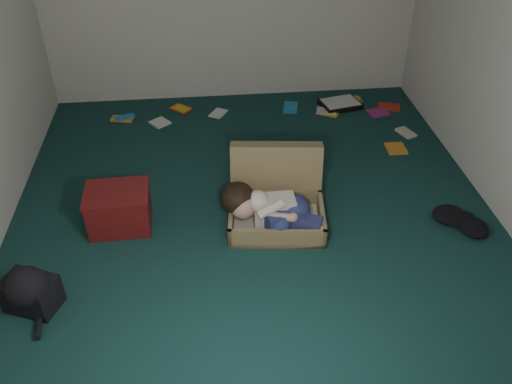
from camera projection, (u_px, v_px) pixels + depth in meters
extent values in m
plane|color=#133634|center=(254.00, 215.00, 4.51)|extent=(4.50, 4.50, 0.00)
plane|color=silver|center=(318.00, 324.00, 1.94)|extent=(4.50, 0.00, 4.50)
cube|color=olive|center=(276.00, 218.00, 4.35)|extent=(0.81, 0.62, 0.17)
cube|color=beige|center=(276.00, 222.00, 4.37)|extent=(0.74, 0.55, 0.02)
cube|color=olive|center=(276.00, 174.00, 4.52)|extent=(0.78, 0.32, 0.56)
cube|color=silver|center=(274.00, 210.00, 4.27)|extent=(0.33, 0.19, 0.24)
sphere|color=tan|center=(243.00, 206.00, 4.21)|extent=(0.21, 0.21, 0.21)
ellipsoid|color=black|center=(238.00, 198.00, 4.23)|extent=(0.27, 0.29, 0.24)
ellipsoid|color=navy|center=(295.00, 210.00, 4.28)|extent=(0.25, 0.29, 0.24)
cube|color=navy|center=(284.00, 220.00, 4.19)|extent=(0.31, 0.21, 0.15)
cube|color=navy|center=(305.00, 224.00, 4.20)|extent=(0.29, 0.23, 0.12)
sphere|color=white|center=(318.00, 223.00, 4.23)|extent=(0.12, 0.12, 0.12)
sphere|color=white|center=(318.00, 231.00, 4.18)|extent=(0.11, 0.11, 0.11)
cylinder|color=tan|center=(282.00, 217.00, 4.13)|extent=(0.20, 0.09, 0.07)
cube|color=maroon|center=(119.00, 210.00, 4.31)|extent=(0.49, 0.39, 0.32)
cube|color=maroon|center=(116.00, 193.00, 4.21)|extent=(0.51, 0.41, 0.02)
cube|color=black|center=(340.00, 104.00, 6.07)|extent=(0.48, 0.40, 0.05)
cube|color=white|center=(340.00, 102.00, 6.05)|extent=(0.43, 0.35, 0.01)
cube|color=orange|center=(123.00, 119.00, 5.83)|extent=(0.19, 0.14, 0.02)
cube|color=red|center=(181.00, 109.00, 6.02)|extent=(0.23, 0.23, 0.02)
cube|color=white|center=(218.00, 113.00, 5.94)|extent=(0.19, 0.22, 0.02)
cube|color=#2180B8|center=(291.00, 108.00, 6.03)|extent=(0.20, 0.23, 0.02)
cube|color=gold|center=(328.00, 112.00, 5.96)|extent=(0.23, 0.22, 0.02)
cube|color=#268C3B|center=(354.00, 100.00, 6.18)|extent=(0.20, 0.16, 0.02)
cube|color=#9C276D|center=(378.00, 113.00, 5.95)|extent=(0.23, 0.23, 0.02)
cube|color=beige|center=(406.00, 133.00, 5.59)|extent=(0.17, 0.21, 0.02)
cube|color=orange|center=(396.00, 149.00, 5.34)|extent=(0.21, 0.23, 0.02)
cube|color=red|center=(389.00, 107.00, 6.05)|extent=(0.23, 0.21, 0.02)
cube|color=white|center=(160.00, 123.00, 5.76)|extent=(0.21, 0.17, 0.02)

